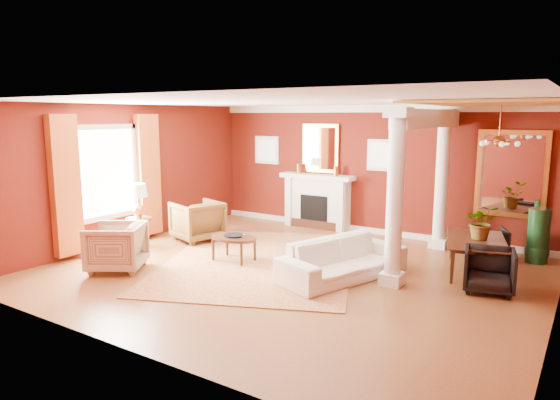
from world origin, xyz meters
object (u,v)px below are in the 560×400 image
Objects in this scene: sofa at (343,253)px; armchair_stripe at (116,245)px; armchair_leopard at (197,219)px; coffee_table at (234,239)px; dining_table at (478,246)px; side_table at (138,206)px.

sofa is 2.45× the size of armchair_stripe.
armchair_leopard is 2.37m from armchair_stripe.
coffee_table is at bearing 81.94° from armchair_leopard.
armchair_leopard is at bearing 84.91° from dining_table.
dining_table is at bearing -29.69° from sofa.
armchair_leopard reaches higher than armchair_stripe.
side_table is (-4.34, -0.46, 0.43)m from sofa.
armchair_leopard is at bearing 153.72° from armchair_stripe.
armchair_leopard is at bearing 61.84° from side_table.
armchair_stripe is at bearing -131.91° from coffee_table.
dining_table is (3.93, 1.73, 0.04)m from coffee_table.
coffee_table is at bearing 99.30° from dining_table.
armchair_leopard is 1.82m from coffee_table.
sofa is at bearing 99.02° from armchair_leopard.
coffee_table is (1.38, 1.54, -0.03)m from armchair_stripe.
sofa is 1.34× the size of dining_table.
side_table reaches higher than armchair_leopard.
armchair_leopard is at bearing 100.11° from sofa.
sofa is 2.41× the size of coffee_table.
armchair_stripe is at bearing 107.18° from dining_table.
side_table is at bearing -178.75° from armchair_stripe.
armchair_stripe is at bearing -56.56° from side_table.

